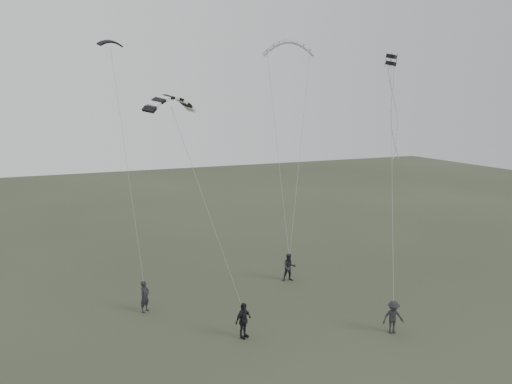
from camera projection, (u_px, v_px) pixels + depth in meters
name	position (u px, v px, depth m)	size (l,w,h in m)	color
ground	(272.00, 333.00, 27.35)	(140.00, 140.00, 0.00)	#333A26
flyer_left	(145.00, 296.00, 30.04)	(0.70, 0.46, 1.92)	black
flyer_right	(289.00, 267.00, 35.27)	(0.95, 0.74, 1.96)	#242429
flyer_center	(243.00, 320.00, 26.68)	(1.15, 0.48, 1.96)	black
flyer_far	(393.00, 317.00, 27.23)	(1.19, 0.69, 1.85)	#232227
kite_dark_small	(110.00, 41.00, 31.36)	(1.55, 0.47, 0.51)	black
kite_pale_large	(289.00, 41.00, 39.77)	(4.22, 0.95, 1.71)	#B0B3B5
kite_striped	(170.00, 97.00, 26.94)	(3.21, 0.80, 1.24)	black
kite_box	(391.00, 60.00, 32.21)	(0.56, 0.56, 0.68)	black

